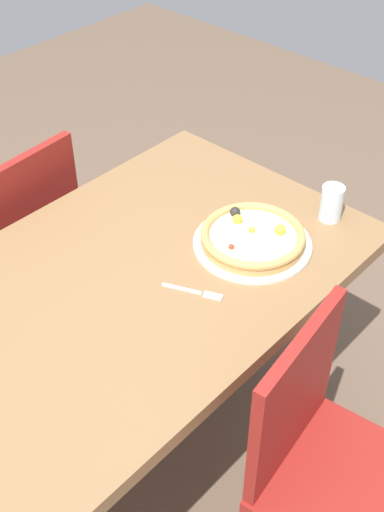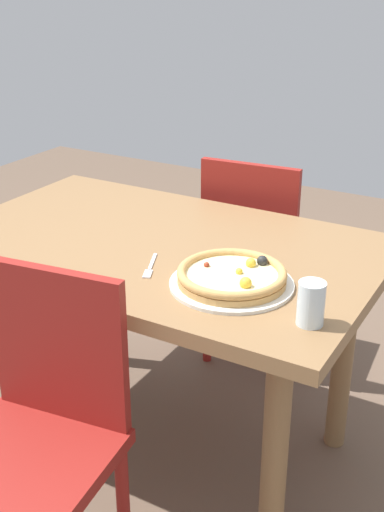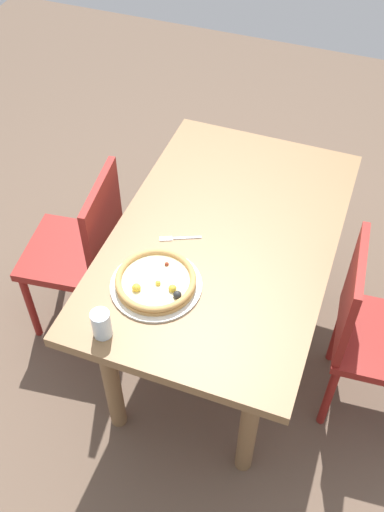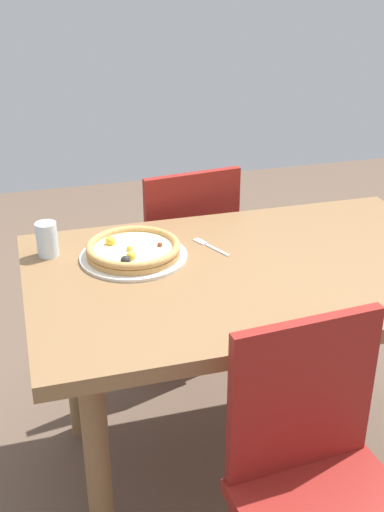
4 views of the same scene
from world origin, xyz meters
name	(u,v)px [view 4 (image 4 of 4)]	position (x,y,z in m)	size (l,w,h in m)	color
ground_plane	(243,455)	(0.00, 0.00, 0.00)	(6.00, 6.00, 0.00)	brown
dining_table	(250,295)	(0.00, 0.00, 0.66)	(1.36, 0.86, 0.76)	olive
chair_near	(322,490)	(-0.06, -0.64, 0.49)	(0.43, 0.43, 0.89)	maroon
chair_far	(181,257)	(-0.05, 0.64, 0.49)	(0.45, 0.45, 0.89)	maroon
plate	(134,256)	(-0.34, 0.16, 0.76)	(0.34, 0.34, 0.01)	silver
pizza	(133,249)	(-0.34, 0.16, 0.79)	(0.30, 0.30, 0.05)	tan
fork	(209,246)	(-0.08, 0.17, 0.76)	(0.08, 0.16, 0.00)	silver
drinking_glass	(47,239)	(-0.59, 0.25, 0.81)	(0.07, 0.07, 0.11)	silver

